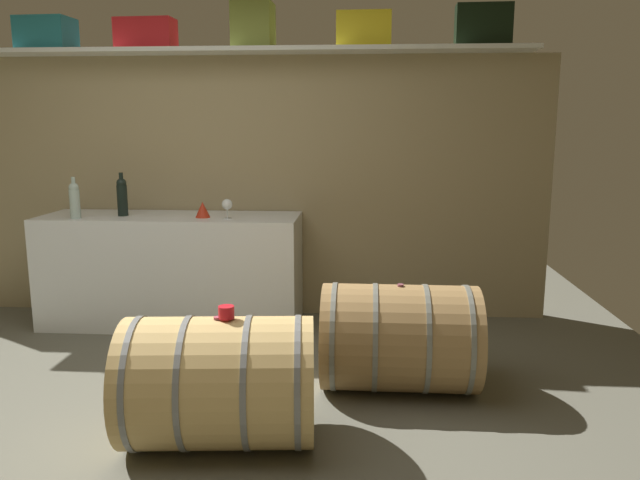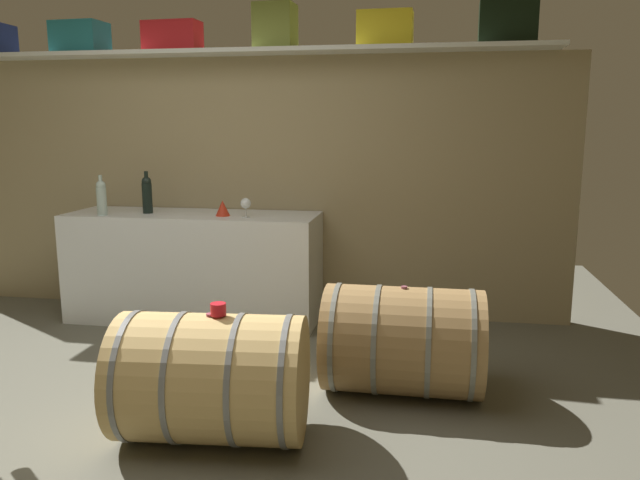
{
  "view_description": "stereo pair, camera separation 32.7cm",
  "coord_description": "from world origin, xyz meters",
  "px_view_note": "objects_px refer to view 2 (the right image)",
  "views": [
    {
      "loc": [
        1.21,
        -2.69,
        1.52
      ],
      "look_at": [
        0.99,
        0.52,
        0.92
      ],
      "focal_mm": 34.41,
      "sensor_mm": 36.0,
      "label": 1
    },
    {
      "loc": [
        1.53,
        -2.65,
        1.52
      ],
      "look_at": [
        0.99,
        0.52,
        0.92
      ],
      "focal_mm": 34.41,
      "sensor_mm": 36.0,
      "label": 2
    }
  ],
  "objects_px": {
    "toolcase_yellow": "(385,29)",
    "wine_glass": "(246,204)",
    "red_funnel": "(223,208)",
    "toolcase_black": "(508,23)",
    "work_cabinet": "(194,267)",
    "wine_bottle_clear": "(101,197)",
    "wine_bottle_dark": "(147,194)",
    "toolcase_teal": "(80,38)",
    "toolcase_red": "(172,36)",
    "wine_barrel_far": "(403,340)",
    "wine_barrel_near": "(212,378)",
    "tasting_cup": "(218,309)",
    "toolcase_olive": "(275,27)"
  },
  "relations": [
    {
      "from": "wine_glass",
      "to": "red_funnel",
      "type": "distance_m",
      "value": 0.2
    },
    {
      "from": "toolcase_black",
      "to": "red_funnel",
      "type": "distance_m",
      "value": 2.46
    },
    {
      "from": "toolcase_yellow",
      "to": "wine_barrel_far",
      "type": "relative_size",
      "value": 0.45
    },
    {
      "from": "wine_bottle_dark",
      "to": "wine_barrel_near",
      "type": "xyz_separation_m",
      "value": [
        1.14,
        -1.78,
        -0.68
      ]
    },
    {
      "from": "toolcase_yellow",
      "to": "wine_glass",
      "type": "relative_size",
      "value": 2.76
    },
    {
      "from": "toolcase_teal",
      "to": "toolcase_red",
      "type": "height_order",
      "value": "toolcase_teal"
    },
    {
      "from": "toolcase_red",
      "to": "tasting_cup",
      "type": "xyz_separation_m",
      "value": [
        1.02,
        -2.03,
        -1.54
      ]
    },
    {
      "from": "toolcase_olive",
      "to": "toolcase_yellow",
      "type": "bearing_deg",
      "value": 3.79
    },
    {
      "from": "wine_bottle_clear",
      "to": "red_funnel",
      "type": "xyz_separation_m",
      "value": [
        0.92,
        0.12,
        -0.08
      ]
    },
    {
      "from": "wine_bottle_clear",
      "to": "wine_barrel_far",
      "type": "relative_size",
      "value": 0.34
    },
    {
      "from": "toolcase_black",
      "to": "wine_bottle_clear",
      "type": "xyz_separation_m",
      "value": [
        -2.96,
        -0.41,
        -1.25
      ]
    },
    {
      "from": "wine_bottle_dark",
      "to": "wine_glass",
      "type": "xyz_separation_m",
      "value": [
        0.82,
        -0.09,
        -0.05
      ]
    },
    {
      "from": "wine_barrel_near",
      "to": "tasting_cup",
      "type": "distance_m",
      "value": 0.35
    },
    {
      "from": "work_cabinet",
      "to": "wine_bottle_clear",
      "type": "distance_m",
      "value": 0.88
    },
    {
      "from": "wine_bottle_dark",
      "to": "wine_glass",
      "type": "height_order",
      "value": "wine_bottle_dark"
    },
    {
      "from": "toolcase_black",
      "to": "work_cabinet",
      "type": "relative_size",
      "value": 0.2
    },
    {
      "from": "wine_barrel_far",
      "to": "work_cabinet",
      "type": "bearing_deg",
      "value": 146.89
    },
    {
      "from": "wine_barrel_near",
      "to": "wine_glass",
      "type": "bearing_deg",
      "value": 95.64
    },
    {
      "from": "wine_bottle_dark",
      "to": "wine_barrel_far",
      "type": "bearing_deg",
      "value": -27.94
    },
    {
      "from": "work_cabinet",
      "to": "wine_glass",
      "type": "height_order",
      "value": "wine_glass"
    },
    {
      "from": "work_cabinet",
      "to": "toolcase_teal",
      "type": "bearing_deg",
      "value": 167.41
    },
    {
      "from": "wine_barrel_far",
      "to": "wine_glass",
      "type": "bearing_deg",
      "value": 141.11
    },
    {
      "from": "toolcase_teal",
      "to": "wine_barrel_far",
      "type": "height_order",
      "value": "toolcase_teal"
    },
    {
      "from": "toolcase_red",
      "to": "wine_barrel_far",
      "type": "height_order",
      "value": "toolcase_red"
    },
    {
      "from": "toolcase_red",
      "to": "wine_barrel_far",
      "type": "xyz_separation_m",
      "value": [
        1.87,
        -1.33,
        -1.89
      ]
    },
    {
      "from": "toolcase_black",
      "to": "wine_glass",
      "type": "bearing_deg",
      "value": -167.51
    },
    {
      "from": "toolcase_teal",
      "to": "wine_barrel_far",
      "type": "bearing_deg",
      "value": -23.91
    },
    {
      "from": "toolcase_black",
      "to": "work_cabinet",
      "type": "bearing_deg",
      "value": -172.54
    },
    {
      "from": "wine_bottle_dark",
      "to": "wine_glass",
      "type": "bearing_deg",
      "value": -6.06
    },
    {
      "from": "toolcase_olive",
      "to": "tasting_cup",
      "type": "height_order",
      "value": "toolcase_olive"
    },
    {
      "from": "toolcase_teal",
      "to": "toolcase_olive",
      "type": "xyz_separation_m",
      "value": [
        1.6,
        0.0,
        0.04
      ]
    },
    {
      "from": "wine_glass",
      "to": "wine_bottle_dark",
      "type": "bearing_deg",
      "value": 173.94
    },
    {
      "from": "wine_bottle_clear",
      "to": "tasting_cup",
      "type": "relative_size",
      "value": 4.11
    },
    {
      "from": "red_funnel",
      "to": "toolcase_red",
      "type": "bearing_deg",
      "value": 147.66
    },
    {
      "from": "toolcase_black",
      "to": "red_funnel",
      "type": "bearing_deg",
      "value": -169.64
    },
    {
      "from": "toolcase_teal",
      "to": "wine_glass",
      "type": "distance_m",
      "value": 1.94
    },
    {
      "from": "wine_bottle_dark",
      "to": "red_funnel",
      "type": "xyz_separation_m",
      "value": [
        0.63,
        -0.04,
        -0.09
      ]
    },
    {
      "from": "toolcase_red",
      "to": "wine_glass",
      "type": "xyz_separation_m",
      "value": [
        0.66,
        -0.34,
        -1.25
      ]
    },
    {
      "from": "work_cabinet",
      "to": "red_funnel",
      "type": "bearing_deg",
      "value": -16.08
    },
    {
      "from": "toolcase_yellow",
      "to": "red_funnel",
      "type": "height_order",
      "value": "toolcase_yellow"
    },
    {
      "from": "toolcase_red",
      "to": "red_funnel",
      "type": "distance_m",
      "value": 1.41
    },
    {
      "from": "wine_barrel_near",
      "to": "tasting_cup",
      "type": "relative_size",
      "value": 12.74
    },
    {
      "from": "toolcase_teal",
      "to": "red_funnel",
      "type": "bearing_deg",
      "value": -10.66
    },
    {
      "from": "red_funnel",
      "to": "wine_glass",
      "type": "bearing_deg",
      "value": -12.31
    },
    {
      "from": "toolcase_yellow",
      "to": "wine_bottle_dark",
      "type": "xyz_separation_m",
      "value": [
        -1.81,
        -0.25,
        -1.22
      ]
    },
    {
      "from": "toolcase_olive",
      "to": "wine_bottle_dark",
      "type": "bearing_deg",
      "value": -161.8
    },
    {
      "from": "toolcase_olive",
      "to": "work_cabinet",
      "type": "bearing_deg",
      "value": -157.18
    },
    {
      "from": "toolcase_olive",
      "to": "wine_glass",
      "type": "bearing_deg",
      "value": -111.4
    },
    {
      "from": "toolcase_teal",
      "to": "wine_barrel_near",
      "type": "height_order",
      "value": "toolcase_teal"
    },
    {
      "from": "toolcase_teal",
      "to": "toolcase_olive",
      "type": "relative_size",
      "value": 1.19
    }
  ]
}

